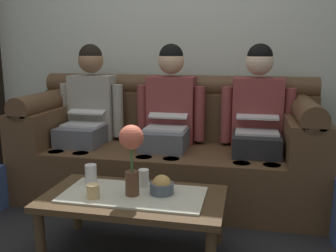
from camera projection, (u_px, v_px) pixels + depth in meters
The scene contains 11 objects.
back_wall_patterned at pixel (181, 18), 3.31m from camera, with size 6.00×0.12×2.90m, color silver.
couch at pixel (169, 150), 3.02m from camera, with size 2.32×0.88×0.96m.
person_left at pixel (88, 113), 3.10m from camera, with size 0.56×0.67×1.22m.
person_middle at pixel (169, 116), 2.96m from camera, with size 0.56×0.67×1.22m.
person_right at pixel (257, 119), 2.82m from camera, with size 0.56×0.67×1.22m.
coffee_table at pixel (134, 202), 2.11m from camera, with size 1.03×0.55×0.37m.
flower_vase at pixel (132, 149), 2.03m from camera, with size 0.14×0.14×0.40m.
snack_bowl at pixel (162, 186), 2.10m from camera, with size 0.14×0.14×0.11m.
cup_near_left at pixel (91, 174), 2.26m from camera, with size 0.07×0.07×0.12m, color silver.
cup_near_right at pixel (144, 178), 2.21m from camera, with size 0.06×0.06×0.10m, color white.
cup_far_center at pixel (93, 191), 2.04m from camera, with size 0.07×0.07×0.08m, color #DBB77A.
Camera 1 is at (0.61, -1.69, 1.17)m, focal length 39.74 mm.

